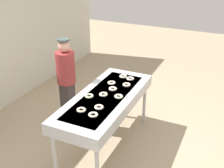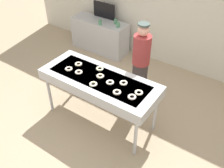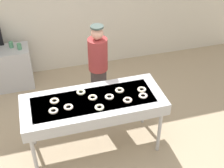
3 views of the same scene
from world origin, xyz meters
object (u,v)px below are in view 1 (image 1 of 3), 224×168
Objects in this scene: sugar_donut_2 at (93,115)px; sugar_donut_6 at (112,83)px; sugar_donut_0 at (113,89)px; sugar_donut_4 at (103,94)px; sugar_donut_5 at (99,107)px; fryer_conveyor at (105,101)px; sugar_donut_1 at (89,96)px; sugar_donut_10 at (81,110)px; sugar_donut_7 at (127,85)px; sugar_donut_8 at (123,76)px; sugar_donut_3 at (130,79)px; worker_baker at (66,79)px; sugar_donut_9 at (119,96)px.

sugar_donut_2 and sugar_donut_6 have the same top height.
sugar_donut_0 and sugar_donut_4 have the same top height.
fryer_conveyor is at bearing 12.89° from sugar_donut_5.
sugar_donut_1 is (-0.38, 0.23, 0.00)m from sugar_donut_0.
sugar_donut_1 is 0.42m from sugar_donut_10.
sugar_donut_7 is at bearing -22.75° from sugar_donut_4.
sugar_donut_1 is 1.00× the size of sugar_donut_6.
sugar_donut_8 is at bearing 4.20° from sugar_donut_0.
sugar_donut_8 is (0.03, 0.15, 0.00)m from sugar_donut_3.
sugar_donut_6 is 0.08× the size of worker_baker.
sugar_donut_0 and sugar_donut_3 have the same top height.
sugar_donut_1 is 1.00× the size of sugar_donut_2.
sugar_donut_6 is (0.42, 0.06, 0.00)m from sugar_donut_4.
sugar_donut_7 is (0.04, -0.26, 0.00)m from sugar_donut_6.
sugar_donut_10 is at bearing 165.05° from sugar_donut_7.
sugar_donut_1 is at bearing 113.26° from sugar_donut_9.
sugar_donut_4 and sugar_donut_7 have the same top height.
sugar_donut_7 is (0.47, -0.16, 0.11)m from fryer_conveyor.
sugar_donut_4 is (0.00, 0.03, 0.11)m from fryer_conveyor.
sugar_donut_5 and sugar_donut_6 have the same top height.
sugar_donut_1 is at bearing 51.13° from sugar_donut_5.
sugar_donut_2 is at bearing -101.01° from sugar_donut_10.
sugar_donut_6 is at bearing 99.26° from sugar_donut_7.
sugar_donut_8 is at bearing -12.75° from sugar_donut_6.
fryer_conveyor is 15.65× the size of sugar_donut_10.
sugar_donut_9 and sugar_donut_10 have the same top height.
sugar_donut_0 and sugar_donut_1 have the same top height.
sugar_donut_5 is (-0.23, -0.29, 0.00)m from sugar_donut_1.
sugar_donut_3 and sugar_donut_7 have the same top height.
sugar_donut_9 is at bearing -142.05° from sugar_donut_6.
sugar_donut_10 is at bearing 170.86° from sugar_donut_0.
sugar_donut_8 is (0.28, 0.18, 0.00)m from sugar_donut_7.
worker_baker is at bearing 71.36° from sugar_donut_4.
sugar_donut_6 is at bearing 12.50° from sugar_donut_5.
sugar_donut_9 is (-0.20, -0.19, 0.00)m from sugar_donut_0.
sugar_donut_3 is at bearing -1.03° from sugar_donut_2.
sugar_donut_6 is at bearing 167.25° from sugar_donut_8.
sugar_donut_5 reaches higher than fryer_conveyor.
sugar_donut_2 is 1.30m from sugar_donut_3.
sugar_donut_1 is 1.00× the size of sugar_donut_5.
sugar_donut_10 is (0.04, 0.21, 0.00)m from sugar_donut_2.
sugar_donut_8 is (1.34, 0.12, 0.00)m from sugar_donut_2.
sugar_donut_2 reaches higher than fryer_conveyor.
sugar_donut_6 reaches higher than fryer_conveyor.
worker_baker reaches higher than sugar_donut_4.
sugar_donut_0 is 0.83m from sugar_donut_2.
sugar_donut_6 is 1.00× the size of sugar_donut_8.
sugar_donut_0 and sugar_donut_6 have the same top height.
sugar_donut_1 is 1.00× the size of sugar_donut_4.
sugar_donut_4 is at bearing 167.29° from sugar_donut_3.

